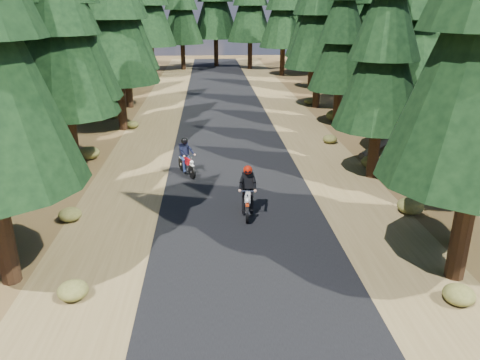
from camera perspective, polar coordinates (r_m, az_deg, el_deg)
name	(u,v)px	position (r m, az deg, el deg)	size (l,w,h in m)	color
ground	(243,225)	(16.29, 0.36, -5.47)	(120.00, 120.00, 0.00)	#463119
road	(235,176)	(20.89, -0.65, 0.53)	(6.00, 100.00, 0.01)	black
shoulder_l	(131,178)	(21.16, -13.18, 0.22)	(3.20, 100.00, 0.01)	brown
shoulder_r	(336,173)	(21.63, 11.61, 0.79)	(3.20, 100.00, 0.01)	brown
log_near	(381,144)	(26.32, 16.83, 4.20)	(0.32, 0.32, 5.26)	#4C4233
log_far	(418,179)	(21.60, 20.90, 0.13)	(0.24, 0.24, 3.58)	#4C4233
understory_shrubs	(266,155)	(22.95, 3.23, 3.08)	(15.83, 32.08, 0.72)	#474C1E
rider_lead	(248,199)	(16.82, 0.93, -2.34)	(0.80, 2.07, 1.81)	beige
rider_follow	(187,163)	(21.00, -6.52, 2.10)	(1.28, 1.94, 1.67)	#A20A10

